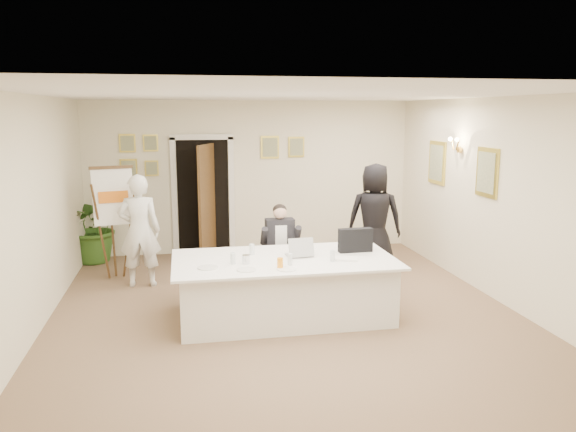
% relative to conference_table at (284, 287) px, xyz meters
% --- Properties ---
extents(floor, '(7.00, 7.00, 0.00)m').
position_rel_conference_table_xyz_m(floor, '(0.04, 0.10, -0.39)').
color(floor, brown).
rests_on(floor, ground).
extents(ceiling, '(6.00, 7.00, 0.02)m').
position_rel_conference_table_xyz_m(ceiling, '(0.04, 0.10, 2.41)').
color(ceiling, white).
rests_on(ceiling, wall_back).
extents(wall_back, '(6.00, 0.10, 2.80)m').
position_rel_conference_table_xyz_m(wall_back, '(0.04, 3.60, 1.01)').
color(wall_back, '#EBE4C7').
rests_on(wall_back, floor).
extents(wall_front, '(6.00, 0.10, 2.80)m').
position_rel_conference_table_xyz_m(wall_front, '(0.04, -3.40, 1.01)').
color(wall_front, '#EBE4C7').
rests_on(wall_front, floor).
extents(wall_left, '(0.10, 7.00, 2.80)m').
position_rel_conference_table_xyz_m(wall_left, '(-2.96, 0.10, 1.01)').
color(wall_left, '#EBE4C7').
rests_on(wall_left, floor).
extents(wall_right, '(0.10, 7.00, 2.80)m').
position_rel_conference_table_xyz_m(wall_right, '(3.04, 0.10, 1.01)').
color(wall_right, '#EBE4C7').
rests_on(wall_right, floor).
extents(doorway, '(1.14, 0.86, 2.20)m').
position_rel_conference_table_xyz_m(doorway, '(-0.85, 3.42, 0.65)').
color(doorway, black).
rests_on(doorway, floor).
extents(pictures_back_wall, '(3.40, 0.06, 0.80)m').
position_rel_conference_table_xyz_m(pictures_back_wall, '(-0.76, 3.57, 1.46)').
color(pictures_back_wall, gold).
rests_on(pictures_back_wall, wall_back).
extents(pictures_right_wall, '(0.06, 2.20, 0.80)m').
position_rel_conference_table_xyz_m(pictures_right_wall, '(3.01, 1.30, 1.36)').
color(pictures_right_wall, gold).
rests_on(pictures_right_wall, wall_right).
extents(wall_sconce, '(0.20, 0.30, 0.24)m').
position_rel_conference_table_xyz_m(wall_sconce, '(2.94, 1.30, 1.71)').
color(wall_sconce, gold).
rests_on(wall_sconce, wall_right).
extents(conference_table, '(2.79, 1.48, 0.78)m').
position_rel_conference_table_xyz_m(conference_table, '(0.00, 0.00, 0.00)').
color(conference_table, white).
rests_on(conference_table, floor).
extents(seated_man, '(0.66, 0.69, 1.31)m').
position_rel_conference_table_xyz_m(seated_man, '(0.13, 1.04, 0.26)').
color(seated_man, black).
rests_on(seated_man, floor).
extents(flip_chart, '(0.63, 0.45, 1.75)m').
position_rel_conference_table_xyz_m(flip_chart, '(-2.30, 2.14, 0.42)').
color(flip_chart, '#3B2712').
rests_on(flip_chart, floor).
extents(standing_man, '(0.64, 0.44, 1.70)m').
position_rel_conference_table_xyz_m(standing_man, '(-1.88, 1.70, 0.46)').
color(standing_man, white).
rests_on(standing_man, floor).
extents(standing_woman, '(1.00, 0.81, 1.79)m').
position_rel_conference_table_xyz_m(standing_woman, '(1.84, 1.83, 0.50)').
color(standing_woman, black).
rests_on(standing_woman, floor).
extents(potted_palm, '(1.46, 1.37, 1.29)m').
position_rel_conference_table_xyz_m(potted_palm, '(-2.76, 3.30, 0.25)').
color(potted_palm, '#2F591D').
rests_on(potted_palm, floor).
extents(laptop, '(0.35, 0.38, 0.28)m').
position_rel_conference_table_xyz_m(laptop, '(0.22, 0.10, 0.52)').
color(laptop, '#B7BABC').
rests_on(laptop, conference_table).
extents(laptop_bag, '(0.45, 0.14, 0.31)m').
position_rel_conference_table_xyz_m(laptop_bag, '(0.98, 0.16, 0.54)').
color(laptop_bag, black).
rests_on(laptop_bag, conference_table).
extents(paper_stack, '(0.32, 0.27, 0.03)m').
position_rel_conference_table_xyz_m(paper_stack, '(0.75, -0.22, 0.40)').
color(paper_stack, white).
rests_on(paper_stack, conference_table).
extents(plate_left, '(0.26, 0.26, 0.01)m').
position_rel_conference_table_xyz_m(plate_left, '(-0.97, -0.28, 0.39)').
color(plate_left, white).
rests_on(plate_left, conference_table).
extents(plate_mid, '(0.24, 0.24, 0.01)m').
position_rel_conference_table_xyz_m(plate_mid, '(-0.53, -0.45, 0.39)').
color(plate_mid, white).
rests_on(plate_mid, conference_table).
extents(plate_near, '(0.25, 0.25, 0.01)m').
position_rel_conference_table_xyz_m(plate_near, '(-0.06, -0.52, 0.39)').
color(plate_near, white).
rests_on(plate_near, conference_table).
extents(glass_a, '(0.07, 0.07, 0.14)m').
position_rel_conference_table_xyz_m(glass_a, '(-0.66, -0.15, 0.45)').
color(glass_a, silver).
rests_on(glass_a, conference_table).
extents(glass_b, '(0.06, 0.06, 0.14)m').
position_rel_conference_table_xyz_m(glass_b, '(0.01, -0.32, 0.45)').
color(glass_b, silver).
rests_on(glass_b, conference_table).
extents(glass_c, '(0.07, 0.07, 0.14)m').
position_rel_conference_table_xyz_m(glass_c, '(0.56, -0.26, 0.45)').
color(glass_c, silver).
rests_on(glass_c, conference_table).
extents(glass_d, '(0.07, 0.07, 0.14)m').
position_rel_conference_table_xyz_m(glass_d, '(-0.37, 0.27, 0.45)').
color(glass_d, silver).
rests_on(glass_d, conference_table).
extents(oj_glass, '(0.08, 0.08, 0.13)m').
position_rel_conference_table_xyz_m(oj_glass, '(-0.13, -0.45, 0.45)').
color(oj_glass, orange).
rests_on(oj_glass, conference_table).
extents(steel_jug, '(0.11, 0.11, 0.11)m').
position_rel_conference_table_xyz_m(steel_jug, '(-0.50, -0.17, 0.44)').
color(steel_jug, silver).
rests_on(steel_jug, conference_table).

